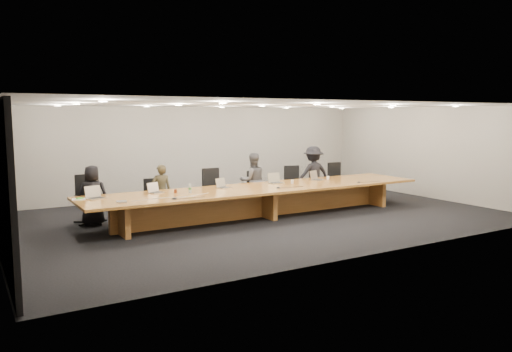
{
  "coord_description": "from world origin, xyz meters",
  "views": [
    {
      "loc": [
        -6.44,
        -10.58,
        2.54
      ],
      "look_at": [
        0.0,
        0.3,
        1.0
      ],
      "focal_mm": 35.0,
      "sensor_mm": 36.0,
      "label": 1
    }
  ],
  "objects": [
    {
      "name": "laptop_a",
      "position": [
        -4.01,
        0.32,
        0.89
      ],
      "size": [
        0.42,
        0.35,
        0.29
      ],
      "primitive_type": null,
      "rotation": [
        0.0,
        0.0,
        0.28
      ],
      "color": "tan",
      "rests_on": "conference_table"
    },
    {
      "name": "chair_far_right",
      "position": [
        3.49,
        1.22,
        0.56
      ],
      "size": [
        0.6,
        0.6,
        1.12
      ],
      "primitive_type": null,
      "rotation": [
        0.0,
        0.0,
        -0.05
      ],
      "color": "black",
      "rests_on": "ground"
    },
    {
      "name": "notepad",
      "position": [
        -4.35,
        0.4,
        0.76
      ],
      "size": [
        0.32,
        0.27,
        0.02
      ],
      "primitive_type": "cube",
      "rotation": [
        0.0,
        0.0,
        -0.23
      ],
      "color": "silver",
      "rests_on": "conference_table"
    },
    {
      "name": "ground",
      "position": [
        0.0,
        0.0,
        0.0
      ],
      "size": [
        12.0,
        12.0,
        0.0
      ],
      "primitive_type": "plane",
      "color": "black",
      "rests_on": "ground"
    },
    {
      "name": "chair_far_left",
      "position": [
        -3.93,
        1.33,
        0.59
      ],
      "size": [
        0.65,
        0.65,
        1.18
      ],
      "primitive_type": null,
      "rotation": [
        0.0,
        0.0,
        0.08
      ],
      "color": "black",
      "rests_on": "ground"
    },
    {
      "name": "mic_right",
      "position": [
        2.67,
        -0.6,
        0.76
      ],
      "size": [
        0.14,
        0.14,
        0.03
      ],
      "primitive_type": "cone",
      "rotation": [
        0.0,
        0.0,
        -0.23
      ],
      "color": "black",
      "rests_on": "conference_table"
    },
    {
      "name": "mic_center",
      "position": [
        0.25,
        -0.36,
        0.77
      ],
      "size": [
        0.17,
        0.17,
        0.03
      ],
      "primitive_type": "cone",
      "rotation": [
        0.0,
        0.0,
        0.32
      ],
      "color": "black",
      "rests_on": "conference_table"
    },
    {
      "name": "back_wall",
      "position": [
        0.0,
        4.0,
        1.4
      ],
      "size": [
        12.0,
        0.02,
        2.8
      ],
      "primitive_type": "cube",
      "color": "silver",
      "rests_on": "ground"
    },
    {
      "name": "water_bottle",
      "position": [
        -1.94,
        0.02,
        0.86
      ],
      "size": [
        0.09,
        0.09,
        0.21
      ],
      "primitive_type": "cylinder",
      "rotation": [
        0.0,
        0.0,
        0.34
      ],
      "color": "silver",
      "rests_on": "conference_table"
    },
    {
      "name": "amber_mug",
      "position": [
        -2.23,
        0.21,
        0.79
      ],
      "size": [
        0.09,
        0.09,
        0.09
      ],
      "primitive_type": "cylinder",
      "rotation": [
        0.0,
        0.0,
        -0.26
      ],
      "color": "maroon",
      "rests_on": "conference_table"
    },
    {
      "name": "laptop_e",
      "position": [
        2.03,
        0.36,
        0.89
      ],
      "size": [
        0.42,
        0.37,
        0.28
      ],
      "primitive_type": null,
      "rotation": [
        0.0,
        0.0,
        0.4
      ],
      "color": "tan",
      "rests_on": "conference_table"
    },
    {
      "name": "laptop_c",
      "position": [
        -0.89,
        0.35,
        0.88
      ],
      "size": [
        0.38,
        0.32,
        0.25
      ],
      "primitive_type": null,
      "rotation": [
        0.0,
        0.0,
        0.34
      ],
      "color": "tan",
      "rests_on": "conference_table"
    },
    {
      "name": "conference_table",
      "position": [
        0.0,
        0.0,
        0.52
      ],
      "size": [
        9.0,
        1.8,
        0.75
      ],
      "color": "#985D21",
      "rests_on": "ground"
    },
    {
      "name": "laptop_b",
      "position": [
        -2.62,
        0.42,
        0.88
      ],
      "size": [
        0.38,
        0.33,
        0.25
      ],
      "primitive_type": null,
      "rotation": [
        0.0,
        0.0,
        0.38
      ],
      "color": "#C8B399",
      "rests_on": "conference_table"
    },
    {
      "name": "person_b",
      "position": [
        -2.21,
        1.21,
        0.67
      ],
      "size": [
        0.55,
        0.43,
        1.33
      ],
      "primitive_type": "imported",
      "rotation": [
        0.0,
        0.0,
        2.88
      ],
      "color": "#37311E",
      "rests_on": "ground"
    },
    {
      "name": "chair_right",
      "position": [
        1.87,
        1.27,
        0.55
      ],
      "size": [
        0.68,
        0.68,
        1.09
      ],
      "primitive_type": null,
      "rotation": [
        0.0,
        0.0,
        -0.27
      ],
      "color": "black",
      "rests_on": "ground"
    },
    {
      "name": "chair_left",
      "position": [
        -2.42,
        1.21,
        0.5
      ],
      "size": [
        0.59,
        0.59,
        1.0
      ],
      "primitive_type": null,
      "rotation": [
        0.0,
        0.0,
        -0.18
      ],
      "color": "black",
      "rests_on": "ground"
    },
    {
      "name": "paper_cup_near",
      "position": [
        1.03,
        0.16,
        0.8
      ],
      "size": [
        0.08,
        0.08,
        0.1
      ],
      "primitive_type": "cone",
      "rotation": [
        0.0,
        0.0,
        0.02
      ],
      "color": "silver",
      "rests_on": "conference_table"
    },
    {
      "name": "person_d",
      "position": [
        2.48,
        1.16,
        0.82
      ],
      "size": [
        1.13,
        0.74,
        1.64
      ],
      "primitive_type": "imported",
      "rotation": [
        0.0,
        0.0,
        3.02
      ],
      "color": "black",
      "rests_on": "ground"
    },
    {
      "name": "person_a",
      "position": [
        -3.89,
        1.16,
        0.7
      ],
      "size": [
        0.8,
        0.66,
        1.4
      ],
      "primitive_type": "imported",
      "rotation": [
        0.0,
        0.0,
        2.79
      ],
      "color": "black",
      "rests_on": "ground"
    },
    {
      "name": "av_box",
      "position": [
        -3.66,
        -0.42,
        0.77
      ],
      "size": [
        0.24,
        0.2,
        0.03
      ],
      "primitive_type": "cube",
      "rotation": [
        0.0,
        0.0,
        -0.23
      ],
      "color": "silver",
      "rests_on": "conference_table"
    },
    {
      "name": "paper_cup_far",
      "position": [
        2.38,
        0.35,
        0.8
      ],
      "size": [
        0.1,
        0.1,
        0.09
      ],
      "primitive_type": "cone",
      "rotation": [
        0.0,
        0.0,
        -0.38
      ],
      "color": "white",
      "rests_on": "conference_table"
    },
    {
      "name": "lime_gadget",
      "position": [
        -4.33,
        0.39,
        0.78
      ],
      "size": [
        0.16,
        0.13,
        0.02
      ],
      "primitive_type": "cube",
      "rotation": [
        0.0,
        0.0,
        0.43
      ],
      "color": "green",
      "rests_on": "notepad"
    },
    {
      "name": "mic_left",
      "position": [
        -2.57,
        -0.59,
        0.77
      ],
      "size": [
        0.18,
        0.18,
        0.03
      ],
      "primitive_type": "cone",
      "rotation": [
        0.0,
        0.0,
        0.38
      ],
      "color": "black",
      "rests_on": "conference_table"
    },
    {
      "name": "chair_mid_left",
      "position": [
        -0.73,
        1.22,
        0.58
      ],
      "size": [
        0.6,
        0.6,
        1.17
      ],
      "primitive_type": null,
      "rotation": [
        0.0,
        0.0,
        0.01
      ],
      "color": "black",
      "rests_on": "ground"
    },
    {
      "name": "laptop_d",
      "position": [
        0.69,
        0.4,
        0.89
      ],
      "size": [
        0.36,
        0.26,
        0.28
      ],
      "primitive_type": null,
      "rotation": [
        0.0,
        0.0,
        -0.0
      ],
      "color": "tan",
      "rests_on": "conference_table"
    },
    {
      "name": "chair_mid_right",
      "position": [
        0.55,
        1.2,
        0.51
      ],
      "size": [
        0.63,
        0.63,
        1.02
      ],
      "primitive_type": null,
      "rotation": [
        0.0,
        0.0,
        -0.23
      ],
      "color": "black",
      "rests_on": "ground"
    },
    {
      "name": "person_c",
      "position": [
        0.39,
        1.13,
        0.76
      ],
      "size": [
        0.85,
        0.73,
        1.52
      ],
      "primitive_type": "imported",
      "rotation": [
        0.0,
        0.0,
        2.9
      ],
      "color": "#4C4C4E",
      "rests_on": "ground"
    }
  ]
}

